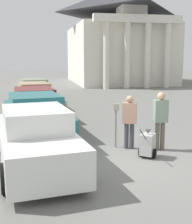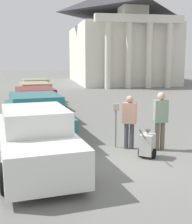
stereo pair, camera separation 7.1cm
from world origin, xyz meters
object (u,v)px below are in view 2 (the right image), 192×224
(parked_car_sage, at_px, (35,90))
(parking_meter, at_px, (116,117))
(parked_car_maroon, at_px, (35,105))
(parked_car_teal, at_px, (35,117))
(parked_car_tan, at_px, (35,96))
(parked_car_white, at_px, (35,139))
(person_supervisor, at_px, (160,117))
(church, at_px, (120,31))
(equipment_cart, at_px, (147,144))
(person_worker, at_px, (129,119))

(parked_car_sage, bearing_deg, parking_meter, -85.21)
(parked_car_maroon, bearing_deg, parking_meter, -70.74)
(parked_car_maroon, bearing_deg, parked_car_teal, -97.46)
(parked_car_tan, relative_size, parking_meter, 3.71)
(parked_car_maroon, bearing_deg, parked_car_white, -97.46)
(parked_car_tan, bearing_deg, parking_meter, -80.63)
(person_supervisor, bearing_deg, parked_car_white, 13.01)
(parked_car_maroon, bearing_deg, church, 57.46)
(parked_car_teal, distance_m, equipment_cart, 4.43)
(parked_car_teal, distance_m, parked_car_tan, 6.40)
(parked_car_teal, bearing_deg, parked_car_white, -97.47)
(parked_car_teal, relative_size, equipment_cart, 5.42)
(parked_car_teal, xyz_separation_m, parked_car_maroon, (-0.00, 3.08, -0.03))
(equipment_cart, xyz_separation_m, church, (6.30, 26.36, 5.35))
(parked_car_maroon, distance_m, church, 22.85)
(parked_car_teal, bearing_deg, equipment_cart, -52.00)
(parked_car_tan, bearing_deg, equipment_cart, -79.13)
(person_supervisor, relative_size, church, 0.08)
(person_supervisor, bearing_deg, parked_car_teal, -31.18)
(parked_car_teal, bearing_deg, parked_car_sage, 82.54)
(parking_meter, xyz_separation_m, church, (6.93, 25.18, 4.77))
(parked_car_sage, height_order, parking_meter, parked_car_sage)
(parking_meter, bearing_deg, parked_car_sage, 102.26)
(person_worker, bearing_deg, parking_meter, -5.78)
(person_supervisor, bearing_deg, church, -100.70)
(person_worker, bearing_deg, person_supervisor, -172.33)
(parked_car_teal, relative_size, person_worker, 3.21)
(parked_car_maroon, bearing_deg, parked_car_tan, 82.53)
(parked_car_teal, distance_m, person_worker, 3.61)
(parked_car_tan, height_order, parked_car_sage, parked_car_tan)
(parking_meter, distance_m, person_supervisor, 1.38)
(church, bearing_deg, equipment_cart, -103.44)
(parked_car_tan, distance_m, equipment_cart, 10.00)
(parked_car_maroon, height_order, equipment_cart, parked_car_maroon)
(parked_car_teal, xyz_separation_m, parked_car_sage, (-0.00, 9.66, -0.04))
(parked_car_teal, xyz_separation_m, person_supervisor, (3.79, -2.45, 0.31))
(parked_car_tan, relative_size, equipment_cart, 5.22)
(parked_car_sage, bearing_deg, equipment_cart, -83.61)
(parked_car_sage, bearing_deg, person_worker, -83.72)
(person_worker, bearing_deg, equipment_cart, 131.32)
(parked_car_tan, height_order, person_supervisor, person_supervisor)
(parking_meter, relative_size, person_supervisor, 0.78)
(person_worker, height_order, person_supervisor, person_supervisor)
(parked_car_maroon, distance_m, person_worker, 5.98)
(parked_car_tan, distance_m, parked_car_sage, 3.27)
(parked_car_maroon, relative_size, church, 0.23)
(person_worker, relative_size, person_supervisor, 0.93)
(parked_car_sage, height_order, person_supervisor, person_supervisor)
(person_supervisor, height_order, equipment_cart, person_supervisor)
(parked_car_white, height_order, parked_car_tan, parked_car_white)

